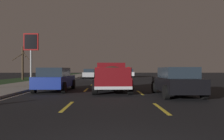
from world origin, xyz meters
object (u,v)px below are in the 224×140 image
(gas_price_sign, at_px, (31,45))
(pickup_truck, at_px, (111,76))
(sedan_white, at_px, (128,73))
(sedan_silver, at_px, (89,74))
(sedan_black, at_px, (176,81))
(bare_tree_far, at_px, (23,62))
(sedan_blue, at_px, (55,79))

(gas_price_sign, bearing_deg, pickup_truck, -144.23)
(sedan_white, relative_size, sedan_silver, 1.01)
(sedan_white, xyz_separation_m, gas_price_sign, (-12.73, 13.66, 3.76))
(sedan_black, bearing_deg, bare_tree_far, 39.46)
(sedan_black, bearing_deg, sedan_silver, 16.03)
(pickup_truck, xyz_separation_m, sedan_black, (-2.45, -3.49, -0.20))
(pickup_truck, distance_m, bare_tree_far, 20.87)
(gas_price_sign, relative_size, bare_tree_far, 1.30)
(sedan_black, relative_size, sedan_silver, 1.00)
(pickup_truck, distance_m, sedan_black, 4.27)
(bare_tree_far, bearing_deg, sedan_blue, -152.34)
(sedan_black, xyz_separation_m, gas_price_sign, (16.67, 13.74, 3.76))
(pickup_truck, height_order, sedan_blue, pickup_truck)
(pickup_truck, relative_size, gas_price_sign, 0.90)
(pickup_truck, xyz_separation_m, bare_tree_far, (16.77, 12.33, 1.49))
(sedan_black, bearing_deg, gas_price_sign, 39.48)
(sedan_silver, bearing_deg, pickup_truck, -171.09)
(pickup_truck, bearing_deg, sedan_black, -125.06)
(sedan_white, xyz_separation_m, bare_tree_far, (-10.18, 15.74, 1.69))
(sedan_blue, xyz_separation_m, sedan_silver, (21.03, -0.37, 0.00))
(pickup_truck, bearing_deg, bare_tree_far, 36.33)
(gas_price_sign, bearing_deg, bare_tree_far, 39.31)
(bare_tree_far, bearing_deg, sedan_white, -57.11)
(pickup_truck, relative_size, bare_tree_far, 1.17)
(sedan_silver, relative_size, gas_price_sign, 0.72)
(sedan_silver, distance_m, gas_price_sign, 10.61)
(pickup_truck, distance_m, gas_price_sign, 17.89)
(sedan_silver, bearing_deg, bare_tree_far, 117.00)
(sedan_black, xyz_separation_m, bare_tree_far, (19.22, 15.82, 1.69))
(sedan_white, height_order, sedan_blue, same)
(pickup_truck, height_order, gas_price_sign, gas_price_sign)
(sedan_white, bearing_deg, pickup_truck, 172.79)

